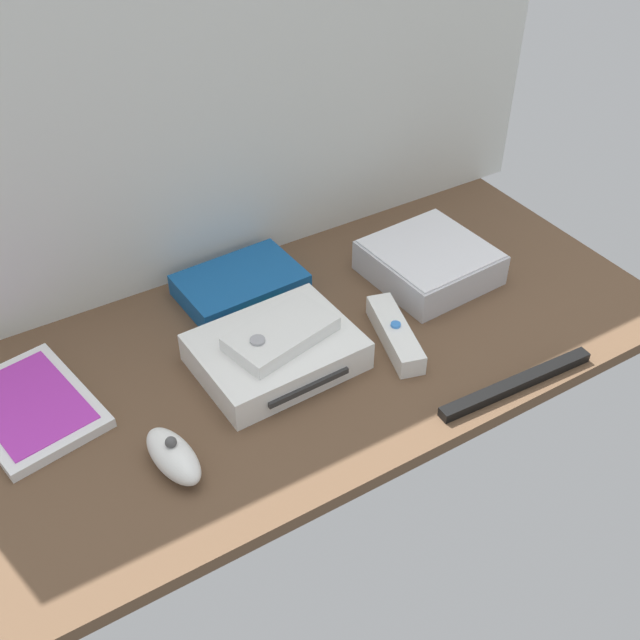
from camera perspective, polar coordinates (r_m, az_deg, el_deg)
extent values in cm
cube|color=brown|center=(110.34, 0.00, -2.00)|extent=(100.00, 48.00, 2.00)
cube|color=silver|center=(111.85, -6.96, 18.20)|extent=(110.00, 1.20, 64.00)
cube|color=white|center=(105.02, -3.24, -2.32)|extent=(21.53, 16.71, 4.40)
cube|color=#2D2D2D|center=(99.87, -0.80, -4.94)|extent=(12.01, 1.01, 0.80)
cube|color=silver|center=(121.70, 7.99, 4.17)|extent=(17.94, 17.94, 5.00)
cube|color=silver|center=(120.20, 8.10, 5.20)|extent=(17.22, 17.22, 0.30)
cube|color=white|center=(106.02, -20.41, -6.00)|extent=(16.66, 21.05, 1.40)
cube|color=#B233B2|center=(105.50, -20.50, -5.70)|extent=(13.79, 18.01, 0.16)
cube|color=#145193|center=(117.93, -5.85, 2.60)|extent=(18.50, 12.76, 3.40)
cube|color=#19D833|center=(113.57, -4.31, 1.05)|extent=(8.01, 0.74, 0.60)
cube|color=white|center=(109.17, 5.50, -1.03)|extent=(7.56, 15.22, 3.00)
cylinder|color=#387FDB|center=(108.08, 5.56, -0.34)|extent=(1.40, 1.40, 0.40)
ellipsoid|color=white|center=(93.88, -10.67, -9.75)|extent=(5.65, 10.48, 4.00)
sphere|color=#4C4C4C|center=(92.11, -10.85, -8.78)|extent=(1.40, 1.40, 1.40)
cube|color=white|center=(102.89, -2.87, -0.98)|extent=(15.80, 10.96, 2.00)
cylinder|color=#99999E|center=(100.19, -4.59, -1.49)|extent=(2.39, 2.39, 0.40)
cube|color=black|center=(105.68, 14.18, -4.54)|extent=(24.06, 2.92, 1.40)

